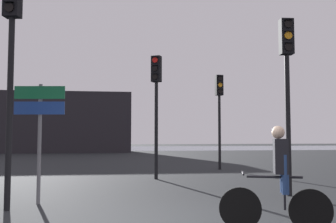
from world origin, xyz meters
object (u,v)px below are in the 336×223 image
(direction_sign_post, at_px, (40,121))
(traffic_light_center, at_px, (156,93))
(traffic_light_near_right, at_px, (287,72))
(distant_building, at_px, (49,123))
(traffic_light_far_right, at_px, (219,103))
(cyclist, at_px, (279,178))
(traffic_light_near_left, at_px, (11,45))

(direction_sign_post, bearing_deg, traffic_light_center, -117.18)
(traffic_light_near_right, bearing_deg, distant_building, -64.38)
(traffic_light_far_right, xyz_separation_m, cyclist, (-1.90, -10.42, -2.08))
(distant_building, relative_size, traffic_light_far_right, 3.49)
(distant_building, distance_m, traffic_light_far_right, 21.34)
(distant_building, relative_size, traffic_light_near_left, 3.04)
(traffic_light_far_right, xyz_separation_m, traffic_light_near_right, (-0.21, -7.19, 0.17))
(distant_building, distance_m, traffic_light_center, 23.02)
(traffic_light_center, xyz_separation_m, cyclist, (1.21, -7.17, -2.13))
(traffic_light_far_right, height_order, cyclist, traffic_light_far_right)
(cyclist, bearing_deg, traffic_light_near_right, -10.79)
(cyclist, bearing_deg, distant_building, 33.66)
(traffic_light_center, xyz_separation_m, direction_sign_post, (-2.97, -4.31, -1.15))
(traffic_light_far_right, bearing_deg, traffic_light_center, 40.14)
(traffic_light_far_right, bearing_deg, distant_building, -66.29)
(traffic_light_near_left, height_order, traffic_light_near_right, traffic_light_near_left)
(traffic_light_near_right, distance_m, cyclist, 4.28)
(distant_building, height_order, direction_sign_post, distant_building)
(distant_building, distance_m, traffic_light_near_right, 27.73)
(traffic_light_near_left, bearing_deg, traffic_light_near_right, -160.35)
(traffic_light_center, bearing_deg, distant_building, -44.87)
(traffic_light_center, bearing_deg, traffic_light_near_left, 81.27)
(direction_sign_post, bearing_deg, distant_building, -72.71)
(traffic_light_far_right, height_order, traffic_light_center, traffic_light_center)
(traffic_light_far_right, relative_size, direction_sign_post, 1.60)
(traffic_light_far_right, distance_m, traffic_light_near_right, 7.19)
(traffic_light_near_left, relative_size, traffic_light_far_right, 1.15)
(direction_sign_post, bearing_deg, traffic_light_near_left, 61.06)
(traffic_light_near_left, bearing_deg, distant_building, -70.53)
(cyclist, bearing_deg, traffic_light_far_right, 6.57)
(traffic_light_near_left, relative_size, direction_sign_post, 1.84)
(traffic_light_near_left, relative_size, traffic_light_near_right, 1.08)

